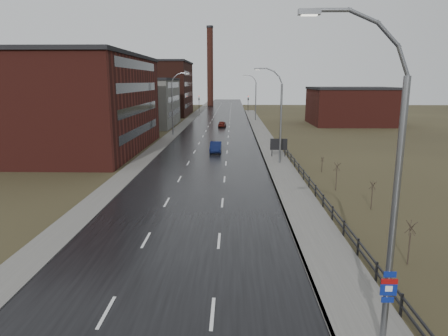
{
  "coord_description": "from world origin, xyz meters",
  "views": [
    {
      "loc": [
        3.15,
        -11.4,
        9.83
      ],
      "look_at": [
        2.43,
        19.88,
        3.0
      ],
      "focal_mm": 32.0,
      "sensor_mm": 36.0,
      "label": 1
    }
  ],
  "objects_px": {
    "streetlight_main": "(387,193)",
    "car_near": "(216,147)",
    "billboard": "(279,145)",
    "car_far": "(222,124)"
  },
  "relations": [
    {
      "from": "streetlight_main",
      "to": "car_near",
      "type": "xyz_separation_m",
      "value": [
        -7.74,
        41.9,
        -5.32
      ]
    },
    {
      "from": "streetlight_main",
      "to": "car_near",
      "type": "relative_size",
      "value": 2.71
    },
    {
      "from": "streetlight_main",
      "to": "billboard",
      "type": "relative_size",
      "value": 4.77
    },
    {
      "from": "billboard",
      "to": "car_far",
      "type": "distance_m",
      "value": 36.34
    },
    {
      "from": "billboard",
      "to": "car_far",
      "type": "bearing_deg",
      "value": 103.28
    },
    {
      "from": "car_near",
      "to": "car_far",
      "type": "bearing_deg",
      "value": 89.99
    },
    {
      "from": "streetlight_main",
      "to": "billboard",
      "type": "distance_m",
      "value": 38.33
    },
    {
      "from": "streetlight_main",
      "to": "billboard",
      "type": "height_order",
      "value": "streetlight_main"
    },
    {
      "from": "streetlight_main",
      "to": "car_far",
      "type": "xyz_separation_m",
      "value": [
        -7.72,
        73.43,
        -5.4
      ]
    },
    {
      "from": "billboard",
      "to": "car_near",
      "type": "distance_m",
      "value": 9.26
    }
  ]
}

